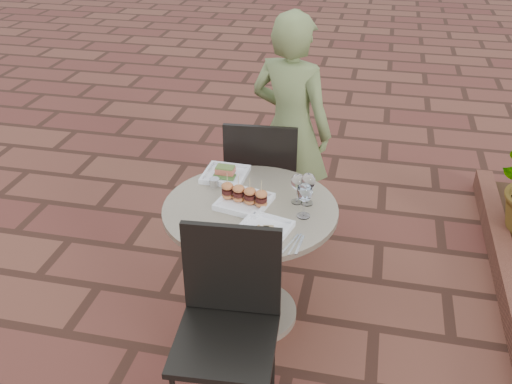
% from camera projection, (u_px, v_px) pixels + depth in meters
% --- Properties ---
extents(ground, '(60.00, 60.00, 0.00)m').
position_uv_depth(ground, '(230.00, 306.00, 3.34)').
color(ground, brown).
rests_on(ground, ground).
extents(cafe_table, '(0.90, 0.90, 0.73)m').
position_uv_depth(cafe_table, '(251.00, 246.00, 3.04)').
color(cafe_table, gray).
rests_on(cafe_table, ground).
extents(chair_far, '(0.47, 0.47, 0.93)m').
position_uv_depth(chair_far, '(262.00, 175.00, 3.58)').
color(chair_far, black).
rests_on(chair_far, ground).
extents(chair_near, '(0.47, 0.47, 0.93)m').
position_uv_depth(chair_near, '(228.00, 311.00, 2.50)').
color(chair_near, black).
rests_on(chair_near, ground).
extents(diner, '(0.64, 0.52, 1.53)m').
position_uv_depth(diner, '(291.00, 130.00, 3.66)').
color(diner, olive).
rests_on(diner, ground).
extents(plate_salmon, '(0.24, 0.24, 0.07)m').
position_uv_depth(plate_salmon, '(225.00, 174.00, 3.18)').
color(plate_salmon, white).
rests_on(plate_salmon, cafe_table).
extents(plate_sliders, '(0.29, 0.29, 0.16)m').
position_uv_depth(plate_sliders, '(244.00, 198.00, 2.92)').
color(plate_sliders, white).
rests_on(plate_sliders, cafe_table).
extents(plate_tuna, '(0.28, 0.28, 0.03)m').
position_uv_depth(plate_tuna, '(264.00, 229.00, 2.71)').
color(plate_tuna, white).
rests_on(plate_tuna, cafe_table).
extents(wine_glass_right, '(0.08, 0.08, 0.19)m').
position_uv_depth(wine_glass_right, '(305.00, 193.00, 2.77)').
color(wine_glass_right, white).
rests_on(wine_glass_right, cafe_table).
extents(wine_glass_mid, '(0.07, 0.07, 0.16)m').
position_uv_depth(wine_glass_mid, '(298.00, 183.00, 2.89)').
color(wine_glass_mid, white).
rests_on(wine_glass_mid, cafe_table).
extents(wine_glass_far, '(0.08, 0.08, 0.18)m').
position_uv_depth(wine_glass_far, '(308.00, 182.00, 2.88)').
color(wine_glass_far, white).
rests_on(wine_glass_far, cafe_table).
extents(steel_ramekin, '(0.07, 0.07, 0.04)m').
position_uv_depth(steel_ramekin, '(214.00, 182.00, 3.09)').
color(steel_ramekin, silver).
rests_on(steel_ramekin, cafe_table).
extents(cutlery_set, '(0.11, 0.19, 0.00)m').
position_uv_depth(cutlery_set, '(295.00, 244.00, 2.63)').
color(cutlery_set, silver).
rests_on(cutlery_set, cafe_table).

